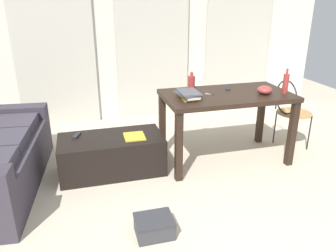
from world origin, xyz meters
TOP-DOWN VIEW (x-y plane):
  - ground_plane at (0.00, 1.25)m, footprint 7.92×7.92m
  - wall_back at (0.00, 3.30)m, footprint 5.43×0.10m
  - curtains at (0.00, 3.21)m, footprint 3.86×0.03m
  - coffee_table at (-0.84, 1.57)m, footprint 1.08×0.55m
  - craft_table at (0.44, 1.53)m, footprint 1.39×0.76m
  - wire_chair at (1.33, 1.62)m, footprint 0.42×0.42m
  - bottle_near at (1.05, 1.38)m, footprint 0.06×0.06m
  - bottle_far at (0.12, 1.79)m, footprint 0.08×0.08m
  - bowl at (0.82, 1.40)m, footprint 0.16×0.16m
  - book_stack at (-0.03, 1.45)m, footprint 0.24×0.31m
  - tv_remote_on_table at (0.54, 1.71)m, footprint 0.12×0.18m
  - scissors at (0.25, 1.54)m, footprint 0.09×0.09m
  - tv_remote_primary at (-1.18, 1.69)m, footprint 0.10×0.15m
  - magazine at (-0.60, 1.51)m, footprint 0.22×0.24m
  - shoebox at (-0.64, 0.44)m, footprint 0.30×0.24m

SIDE VIEW (x-z plane):
  - ground_plane at x=0.00m, z-range 0.00..0.00m
  - shoebox at x=-0.64m, z-range 0.00..0.15m
  - coffee_table at x=-0.84m, z-range 0.00..0.39m
  - magazine at x=-0.60m, z-range 0.39..0.41m
  - tv_remote_primary at x=-1.18m, z-range 0.39..0.42m
  - wire_chair at x=1.33m, z-range 0.10..0.96m
  - craft_table at x=0.44m, z-range 0.28..1.07m
  - scissors at x=0.25m, z-range 0.79..0.79m
  - tv_remote_on_table at x=0.54m, z-range 0.79..0.81m
  - book_stack at x=-0.03m, z-range 0.79..0.87m
  - bowl at x=0.82m, z-range 0.79..0.88m
  - bottle_far at x=0.12m, z-range 0.77..0.97m
  - bottle_near at x=1.05m, z-range 0.76..1.03m
  - curtains at x=0.00m, z-range 0.00..2.10m
  - wall_back at x=0.00m, z-range 0.00..2.52m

